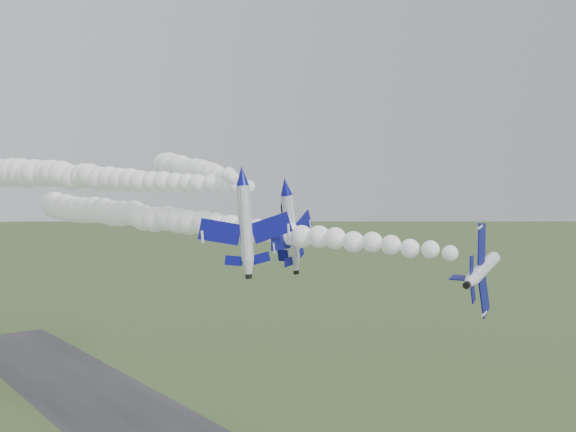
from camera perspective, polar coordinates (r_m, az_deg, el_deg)
name	(u,v)px	position (r m, az deg, el deg)	size (l,w,h in m)	color
jet_lead	(497,255)	(72.55, 18.12, -3.33)	(5.18, 11.32, 9.42)	silver
smoke_trail_jet_lead	(210,224)	(92.88, -6.98, -0.71)	(4.68, 76.61, 4.68)	white
jet_pair_left	(242,175)	(79.11, -4.09, 3.61)	(11.69, 13.45, 3.48)	silver
smoke_trail_jet_pair_left	(189,169)	(118.95, -8.75, 4.13)	(5.56, 74.18, 5.56)	white
jet_pair_right	(286,186)	(83.84, -0.17, 2.67)	(10.82, 12.79, 4.02)	silver
smoke_trail_jet_pair_right	(96,178)	(104.77, -16.67, 3.28)	(5.25, 61.47, 5.25)	white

